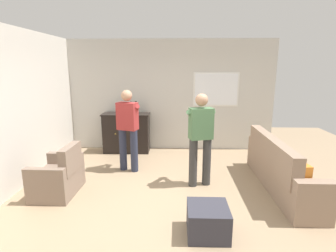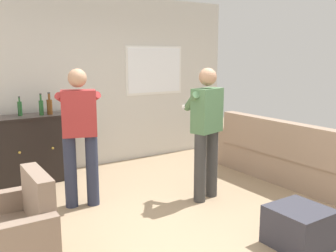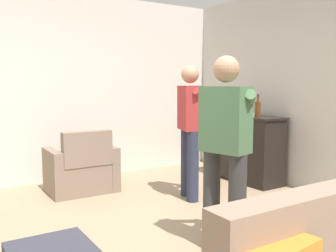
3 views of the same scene
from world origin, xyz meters
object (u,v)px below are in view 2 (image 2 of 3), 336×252
Objects in this scene: couch at (283,157)px; bottle_spirits_clear at (50,106)px; bottle_wine_green at (41,107)px; person_standing_left at (80,131)px; bottle_liquor_amber at (20,108)px; ottoman at (299,227)px; sideboard_cabinet at (33,149)px; armchair at (13,240)px; person_standing_right at (206,127)px.

couch is 3.49m from bottle_spirits_clear.
bottle_wine_green is 1.19m from person_standing_left.
ottoman is (1.81, -3.40, -0.90)m from bottle_liquor_amber.
person_standing_left is at bearing -77.17° from sideboard_cabinet.
sideboard_cabinet is 0.67m from bottle_spirits_clear.
ottoman is at bearing -66.72° from bottle_spirits_clear.
sideboard_cabinet is 0.70× the size of person_standing_left.
couch is 2.73× the size of armchair.
sideboard_cabinet is at bearing 102.83° from person_standing_left.
person_standing_left is at bearing -83.55° from bottle_wine_green.
couch is 3.58m from bottle_wine_green.
couch is 1.44× the size of person_standing_left.
person_standing_left is (0.13, -1.18, -0.17)m from bottle_wine_green.
ottoman is at bearing -135.39° from couch.
bottle_wine_green reaches higher than ottoman.
person_standing_right is at bearing 89.59° from ottoman.
person_standing_right reaches higher than bottle_liquor_amber.
sideboard_cabinet is at bearing 169.05° from bottle_spirits_clear.
bottle_spirits_clear is 3.70m from ottoman.
couch is at bearing -32.46° from sideboard_cabinet.
sideboard_cabinet reaches higher than ottoman.
sideboard_cabinet is 4.27× the size of bottle_liquor_amber.
ottoman is (1.68, -3.34, -0.30)m from sideboard_cabinet.
person_standing_left is (1.00, 1.07, 0.65)m from armchair.
bottle_liquor_amber is 3.95m from ottoman.
ottoman is 0.31× the size of person_standing_right.
couch is 3.82m from armchair.
person_standing_left is at bearing 46.84° from armchair.
person_standing_left reaches higher than bottle_wine_green.
bottle_spirits_clear reaches higher than couch.
bottle_spirits_clear is 0.19× the size of person_standing_right.
person_standing_right reaches higher than couch.
sideboard_cabinet is at bearing 160.30° from bottle_wine_green.
bottle_liquor_amber reaches higher than ottoman.
bottle_liquor_amber is (0.60, 2.35, 0.81)m from armchair.
bottle_wine_green is (0.15, -0.05, 0.61)m from sideboard_cabinet.
bottle_spirits_clear reaches higher than bottle_liquor_amber.
person_standing_left is 1.00× the size of person_standing_right.
person_standing_left is (0.01, -1.18, -0.17)m from bottle_spirits_clear.
armchair is 2.54m from bottle_wine_green.
person_standing_right is (1.41, -0.65, 0.00)m from person_standing_left.
ottoman is 0.31× the size of person_standing_left.
person_standing_right reaches higher than armchair.
person_standing_right is at bearing -47.95° from sideboard_cabinet.
sideboard_cabinet is 2.23× the size of ottoman.
couch is 4.59× the size of ottoman.
sideboard_cabinet reaches higher than armchair.
person_standing_left reaches higher than sideboard_cabinet.
bottle_spirits_clear is 0.19× the size of person_standing_left.
armchair is 1.68× the size of ottoman.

